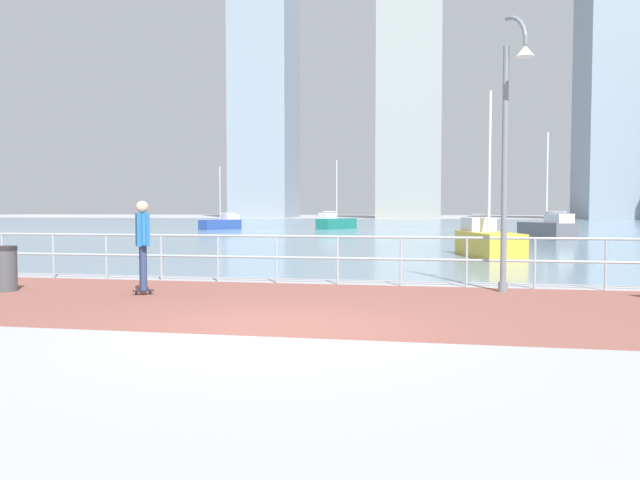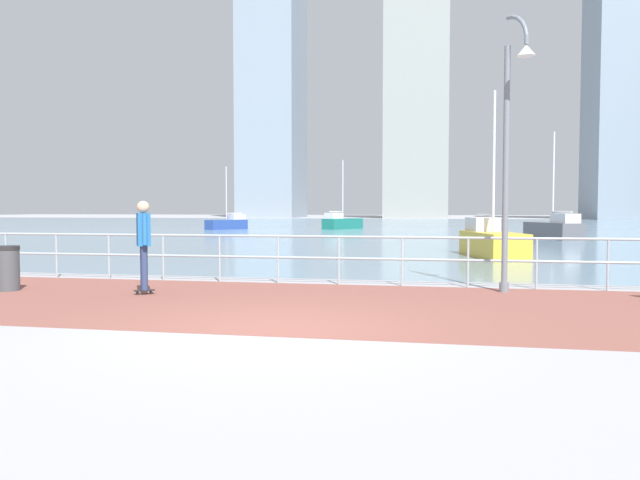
{
  "view_description": "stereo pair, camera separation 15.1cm",
  "coord_description": "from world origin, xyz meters",
  "px_view_note": "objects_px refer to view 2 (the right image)",
  "views": [
    {
      "loc": [
        2.25,
        -8.65,
        1.7
      ],
      "look_at": [
        0.0,
        3.22,
        1.1
      ],
      "focal_mm": 35.92,
      "sensor_mm": 36.0,
      "label": 1
    },
    {
      "loc": [
        2.4,
        -8.62,
        1.7
      ],
      "look_at": [
        0.0,
        3.22,
        1.1
      ],
      "focal_mm": 35.92,
      "sensor_mm": 36.0,
      "label": 2
    }
  ],
  "objects_px": {
    "skateboarder": "(144,238)",
    "sailboat_teal": "(228,223)",
    "trash_bin": "(8,268)",
    "sailboat_yellow": "(554,229)",
    "sailboat_white": "(342,222)",
    "lamppost": "(512,140)",
    "sailboat_red": "(491,241)"
  },
  "relations": [
    {
      "from": "skateboarder",
      "to": "sailboat_white",
      "type": "distance_m",
      "value": 39.77
    },
    {
      "from": "sailboat_red",
      "to": "skateboarder",
      "type": "bearing_deg",
      "value": -122.93
    },
    {
      "from": "sailboat_teal",
      "to": "sailboat_red",
      "type": "height_order",
      "value": "sailboat_red"
    },
    {
      "from": "lamppost",
      "to": "sailboat_yellow",
      "type": "bearing_deg",
      "value": 79.38
    },
    {
      "from": "skateboarder",
      "to": "sailboat_yellow",
      "type": "distance_m",
      "value": 28.09
    },
    {
      "from": "sailboat_white",
      "to": "sailboat_red",
      "type": "xyz_separation_m",
      "value": [
        10.03,
        -28.35,
        0.01
      ]
    },
    {
      "from": "lamppost",
      "to": "sailboat_white",
      "type": "bearing_deg",
      "value": 104.42
    },
    {
      "from": "sailboat_teal",
      "to": "sailboat_yellow",
      "type": "bearing_deg",
      "value": -26.75
    },
    {
      "from": "skateboarder",
      "to": "sailboat_red",
      "type": "xyz_separation_m",
      "value": [
        7.34,
        11.33,
        -0.57
      ]
    },
    {
      "from": "sailboat_teal",
      "to": "sailboat_yellow",
      "type": "relative_size",
      "value": 0.85
    },
    {
      "from": "sailboat_white",
      "to": "sailboat_yellow",
      "type": "relative_size",
      "value": 0.95
    },
    {
      "from": "sailboat_yellow",
      "to": "sailboat_red",
      "type": "bearing_deg",
      "value": -106.57
    },
    {
      "from": "lamppost",
      "to": "sailboat_red",
      "type": "bearing_deg",
      "value": 88.53
    },
    {
      "from": "skateboarder",
      "to": "sailboat_white",
      "type": "bearing_deg",
      "value": 93.88
    },
    {
      "from": "lamppost",
      "to": "skateboarder",
      "type": "distance_m",
      "value": 7.53
    },
    {
      "from": "trash_bin",
      "to": "sailboat_teal",
      "type": "distance_m",
      "value": 38.26
    },
    {
      "from": "trash_bin",
      "to": "sailboat_white",
      "type": "bearing_deg",
      "value": 89.55
    },
    {
      "from": "lamppost",
      "to": "sailboat_teal",
      "type": "xyz_separation_m",
      "value": [
        -18.66,
        35.62,
        -2.57
      ]
    },
    {
      "from": "lamppost",
      "to": "sailboat_white",
      "type": "distance_m",
      "value": 39.36
    },
    {
      "from": "trash_bin",
      "to": "sailboat_red",
      "type": "bearing_deg",
      "value": 47.7
    },
    {
      "from": "sailboat_red",
      "to": "sailboat_yellow",
      "type": "distance_m",
      "value": 14.87
    },
    {
      "from": "lamppost",
      "to": "sailboat_yellow",
      "type": "relative_size",
      "value": 0.93
    },
    {
      "from": "skateboarder",
      "to": "sailboat_teal",
      "type": "distance_m",
      "value": 39.01
    },
    {
      "from": "lamppost",
      "to": "sailboat_red",
      "type": "relative_size",
      "value": 0.96
    },
    {
      "from": "sailboat_teal",
      "to": "sailboat_white",
      "type": "height_order",
      "value": "sailboat_white"
    },
    {
      "from": "skateboarder",
      "to": "sailboat_red",
      "type": "bearing_deg",
      "value": 57.07
    },
    {
      "from": "sailboat_yellow",
      "to": "sailboat_white",
      "type": "bearing_deg",
      "value": 135.37
    },
    {
      "from": "sailboat_red",
      "to": "trash_bin",
      "type": "bearing_deg",
      "value": -132.3
    },
    {
      "from": "lamppost",
      "to": "sailboat_red",
      "type": "xyz_separation_m",
      "value": [
        0.25,
        9.7,
        -2.51
      ]
    },
    {
      "from": "skateboarder",
      "to": "trash_bin",
      "type": "height_order",
      "value": "skateboarder"
    },
    {
      "from": "lamppost",
      "to": "sailboat_white",
      "type": "height_order",
      "value": "sailboat_white"
    },
    {
      "from": "lamppost",
      "to": "sailboat_red",
      "type": "height_order",
      "value": "sailboat_red"
    }
  ]
}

